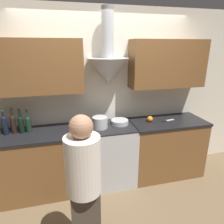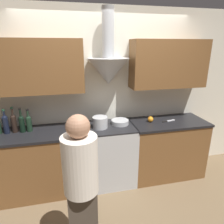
{
  "view_description": "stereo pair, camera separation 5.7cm",
  "coord_description": "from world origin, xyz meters",
  "px_view_note": "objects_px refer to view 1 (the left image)",
  "views": [
    {
      "loc": [
        -0.64,
        -2.29,
        2.05
      ],
      "look_at": [
        0.0,
        0.25,
        1.19
      ],
      "focal_mm": 32.0,
      "sensor_mm": 36.0,
      "label": 1
    },
    {
      "loc": [
        -0.58,
        -2.31,
        2.05
      ],
      "look_at": [
        0.0,
        0.25,
        1.19
      ],
      "focal_mm": 32.0,
      "sensor_mm": 36.0,
      "label": 2
    }
  ],
  "objects_px": {
    "wine_bottle_5": "(28,123)",
    "stock_pot": "(100,122)",
    "orange_fruit": "(150,119)",
    "mixing_bowl": "(120,122)",
    "wine_bottle_2": "(5,124)",
    "stove_range": "(110,154)",
    "wine_bottle_3": "(13,123)",
    "wine_bottle_4": "(21,123)",
    "person_foreground_left": "(84,188)"
  },
  "relations": [
    {
      "from": "wine_bottle_4",
      "to": "stock_pot",
      "type": "bearing_deg",
      "value": -4.8
    },
    {
      "from": "orange_fruit",
      "to": "stock_pot",
      "type": "bearing_deg",
      "value": -176.18
    },
    {
      "from": "wine_bottle_3",
      "to": "stock_pot",
      "type": "xyz_separation_m",
      "value": [
        1.16,
        -0.1,
        -0.06
      ]
    },
    {
      "from": "wine_bottle_2",
      "to": "orange_fruit",
      "type": "xyz_separation_m",
      "value": [
        2.05,
        -0.03,
        -0.1
      ]
    },
    {
      "from": "stove_range",
      "to": "wine_bottle_4",
      "type": "bearing_deg",
      "value": 177.04
    },
    {
      "from": "wine_bottle_3",
      "to": "stock_pot",
      "type": "distance_m",
      "value": 1.16
    },
    {
      "from": "wine_bottle_5",
      "to": "mixing_bowl",
      "type": "height_order",
      "value": "wine_bottle_5"
    },
    {
      "from": "stove_range",
      "to": "wine_bottle_4",
      "type": "xyz_separation_m",
      "value": [
        -1.22,
        0.06,
        0.6
      ]
    },
    {
      "from": "wine_bottle_5",
      "to": "stock_pot",
      "type": "distance_m",
      "value": 0.98
    },
    {
      "from": "wine_bottle_2",
      "to": "person_foreground_left",
      "type": "xyz_separation_m",
      "value": [
        0.89,
        -1.23,
        -0.22
      ]
    },
    {
      "from": "stove_range",
      "to": "mixing_bowl",
      "type": "bearing_deg",
      "value": 16.0
    },
    {
      "from": "stove_range",
      "to": "wine_bottle_3",
      "type": "xyz_separation_m",
      "value": [
        -1.32,
        0.08,
        0.61
      ]
    },
    {
      "from": "wine_bottle_4",
      "to": "person_foreground_left",
      "type": "distance_m",
      "value": 1.43
    },
    {
      "from": "stove_range",
      "to": "stock_pot",
      "type": "relative_size",
      "value": 4.33
    },
    {
      "from": "wine_bottle_3",
      "to": "mixing_bowl",
      "type": "distance_m",
      "value": 1.48
    },
    {
      "from": "wine_bottle_3",
      "to": "wine_bottle_4",
      "type": "bearing_deg",
      "value": -7.47
    },
    {
      "from": "wine_bottle_2",
      "to": "stove_range",
      "type": "bearing_deg",
      "value": -2.38
    },
    {
      "from": "mixing_bowl",
      "to": "person_foreground_left",
      "type": "xyz_separation_m",
      "value": [
        -0.68,
        -1.22,
        -0.11
      ]
    },
    {
      "from": "stove_range",
      "to": "orange_fruit",
      "type": "distance_m",
      "value": 0.82
    },
    {
      "from": "stove_range",
      "to": "wine_bottle_4",
      "type": "relative_size",
      "value": 2.75
    },
    {
      "from": "wine_bottle_5",
      "to": "stock_pot",
      "type": "bearing_deg",
      "value": -5.63
    },
    {
      "from": "stove_range",
      "to": "person_foreground_left",
      "type": "bearing_deg",
      "value": -113.95
    },
    {
      "from": "wine_bottle_3",
      "to": "mixing_bowl",
      "type": "bearing_deg",
      "value": -1.2
    },
    {
      "from": "person_foreground_left",
      "to": "stove_range",
      "type": "bearing_deg",
      "value": 66.05
    },
    {
      "from": "wine_bottle_5",
      "to": "mixing_bowl",
      "type": "relative_size",
      "value": 1.22
    },
    {
      "from": "wine_bottle_3",
      "to": "orange_fruit",
      "type": "bearing_deg",
      "value": -1.43
    },
    {
      "from": "stock_pot",
      "to": "mixing_bowl",
      "type": "bearing_deg",
      "value": 12.77
    },
    {
      "from": "stove_range",
      "to": "orange_fruit",
      "type": "xyz_separation_m",
      "value": [
        0.64,
        0.03,
        0.51
      ]
    },
    {
      "from": "mixing_bowl",
      "to": "orange_fruit",
      "type": "xyz_separation_m",
      "value": [
        0.48,
        -0.02,
        0.01
      ]
    },
    {
      "from": "wine_bottle_2",
      "to": "mixing_bowl",
      "type": "distance_m",
      "value": 1.58
    },
    {
      "from": "stock_pot",
      "to": "wine_bottle_3",
      "type": "bearing_deg",
      "value": 174.96
    },
    {
      "from": "stove_range",
      "to": "person_foreground_left",
      "type": "height_order",
      "value": "person_foreground_left"
    },
    {
      "from": "wine_bottle_4",
      "to": "stock_pot",
      "type": "distance_m",
      "value": 1.06
    },
    {
      "from": "stove_range",
      "to": "wine_bottle_3",
      "type": "bearing_deg",
      "value": 176.7
    },
    {
      "from": "wine_bottle_2",
      "to": "mixing_bowl",
      "type": "xyz_separation_m",
      "value": [
        1.57,
        -0.01,
        -0.11
      ]
    },
    {
      "from": "stove_range",
      "to": "stock_pot",
      "type": "bearing_deg",
      "value": -170.54
    },
    {
      "from": "wine_bottle_3",
      "to": "person_foreground_left",
      "type": "height_order",
      "value": "person_foreground_left"
    },
    {
      "from": "orange_fruit",
      "to": "stove_range",
      "type": "bearing_deg",
      "value": -177.58
    },
    {
      "from": "wine_bottle_2",
      "to": "wine_bottle_3",
      "type": "distance_m",
      "value": 0.1
    },
    {
      "from": "wine_bottle_2",
      "to": "orange_fruit",
      "type": "distance_m",
      "value": 2.06
    },
    {
      "from": "wine_bottle_4",
      "to": "mixing_bowl",
      "type": "bearing_deg",
      "value": -0.74
    },
    {
      "from": "person_foreground_left",
      "to": "orange_fruit",
      "type": "bearing_deg",
      "value": 45.93
    },
    {
      "from": "wine_bottle_2",
      "to": "wine_bottle_4",
      "type": "relative_size",
      "value": 1.0
    },
    {
      "from": "wine_bottle_3",
      "to": "wine_bottle_5",
      "type": "relative_size",
      "value": 1.13
    },
    {
      "from": "wine_bottle_5",
      "to": "orange_fruit",
      "type": "relative_size",
      "value": 3.62
    },
    {
      "from": "wine_bottle_3",
      "to": "person_foreground_left",
      "type": "xyz_separation_m",
      "value": [
        0.8,
        -1.25,
        -0.22
      ]
    },
    {
      "from": "stock_pot",
      "to": "orange_fruit",
      "type": "relative_size",
      "value": 2.47
    },
    {
      "from": "stove_range",
      "to": "wine_bottle_2",
      "type": "height_order",
      "value": "wine_bottle_2"
    },
    {
      "from": "wine_bottle_4",
      "to": "wine_bottle_5",
      "type": "bearing_deg",
      "value": 4.26
    },
    {
      "from": "wine_bottle_3",
      "to": "stove_range",
      "type": "bearing_deg",
      "value": -3.3
    }
  ]
}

